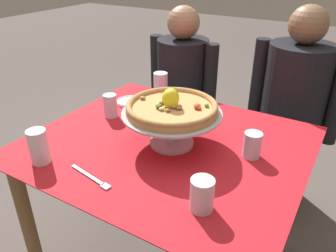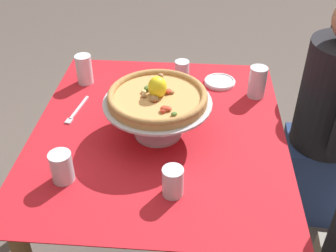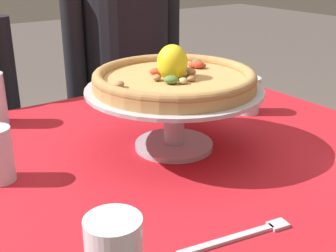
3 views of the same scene
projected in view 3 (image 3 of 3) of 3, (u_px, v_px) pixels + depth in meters
dining_table at (167, 192)px, 1.06m from camera, size 1.10×0.96×0.73m
pizza_stand at (173, 105)px, 1.00m from camera, size 0.39×0.39×0.14m
pizza at (173, 78)px, 0.97m from camera, size 0.36×0.36×0.10m
water_glass_side_right at (248, 98)px, 1.24m from camera, size 0.07×0.07×0.10m
dinner_fork at (241, 236)px, 0.71m from camera, size 0.20×0.05×0.01m
diner_right at (127, 99)px, 1.85m from camera, size 0.50×0.36×1.21m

